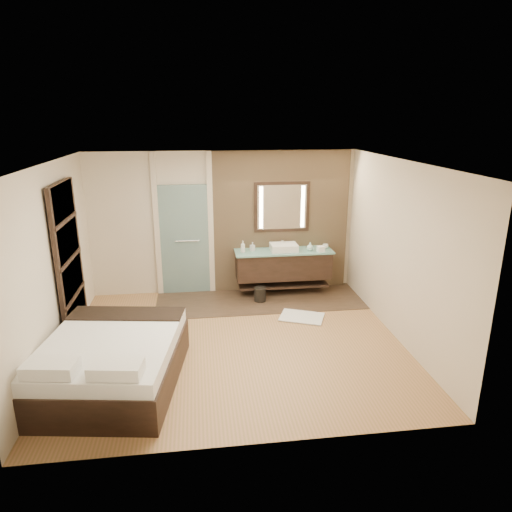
{
  "coord_description": "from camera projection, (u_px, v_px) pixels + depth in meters",
  "views": [
    {
      "loc": [
        -0.5,
        -6.21,
        3.31
      ],
      "look_at": [
        0.4,
        0.6,
        1.18
      ],
      "focal_mm": 32.0,
      "sensor_mm": 36.0,
      "label": 1
    }
  ],
  "objects": [
    {
      "name": "shoji_partition",
      "position": [
        69.0,
        262.0,
        6.83
      ],
      "size": [
        0.06,
        1.2,
        2.4
      ],
      "color": "black",
      "rests_on": "floor"
    },
    {
      "name": "vanity",
      "position": [
        283.0,
        265.0,
        8.71
      ],
      "size": [
        1.85,
        0.55,
        0.88
      ],
      "color": "black",
      "rests_on": "stone_wall"
    },
    {
      "name": "soap_bottle_b",
      "position": [
        252.0,
        247.0,
        8.57
      ],
      "size": [
        0.1,
        0.1,
        0.17
      ],
      "primitive_type": "imported",
      "rotation": [
        0.0,
        0.0,
        0.41
      ],
      "color": "#B2B2B2",
      "rests_on": "vanity"
    },
    {
      "name": "cup",
      "position": [
        325.0,
        246.0,
        8.74
      ],
      "size": [
        0.11,
        0.11,
        0.09
      ],
      "primitive_type": "imported",
      "rotation": [
        0.0,
        0.0,
        -0.03
      ],
      "color": "white",
      "rests_on": "vanity"
    },
    {
      "name": "stone_wall",
      "position": [
        281.0,
        222.0,
        8.76
      ],
      "size": [
        2.6,
        0.08,
        2.7
      ],
      "primitive_type": "cube",
      "color": "tan",
      "rests_on": "floor"
    },
    {
      "name": "bed",
      "position": [
        111.0,
        362.0,
        5.77
      ],
      "size": [
        1.92,
        2.26,
        0.78
      ],
      "rotation": [
        0.0,
        0.0,
        -0.15
      ],
      "color": "black",
      "rests_on": "floor"
    },
    {
      "name": "mirror_unit",
      "position": [
        282.0,
        207.0,
        8.62
      ],
      "size": [
        1.06,
        0.04,
        0.96
      ],
      "color": "black",
      "rests_on": "stone_wall"
    },
    {
      "name": "tissue_box",
      "position": [
        321.0,
        249.0,
        8.54
      ],
      "size": [
        0.14,
        0.14,
        0.1
      ],
      "primitive_type": "cube",
      "rotation": [
        0.0,
        0.0,
        0.2
      ],
      "color": "white",
      "rests_on": "vanity"
    },
    {
      "name": "floor",
      "position": [
        235.0,
        343.0,
        6.92
      ],
      "size": [
        5.0,
        5.0,
        0.0
      ],
      "primitive_type": "plane",
      "color": "olive",
      "rests_on": "ground"
    },
    {
      "name": "soap_bottle_a",
      "position": [
        243.0,
        247.0,
        8.46
      ],
      "size": [
        0.1,
        0.1,
        0.22
      ],
      "primitive_type": "imported",
      "rotation": [
        0.0,
        0.0,
        0.24
      ],
      "color": "silver",
      "rests_on": "vanity"
    },
    {
      "name": "tile_strip",
      "position": [
        260.0,
        300.0,
        8.51
      ],
      "size": [
        3.8,
        1.3,
        0.01
      ],
      "primitive_type": "cube",
      "color": "#37291E",
      "rests_on": "floor"
    },
    {
      "name": "frosted_door",
      "position": [
        184.0,
        236.0,
        8.58
      ],
      "size": [
        1.1,
        0.12,
        2.7
      ],
      "color": "#A8D4D2",
      "rests_on": "floor"
    },
    {
      "name": "bath_mat",
      "position": [
        302.0,
        317.0,
        7.78
      ],
      "size": [
        0.86,
        0.74,
        0.02
      ],
      "primitive_type": "cube",
      "rotation": [
        0.0,
        0.0,
        -0.4
      ],
      "color": "white",
      "rests_on": "floor"
    },
    {
      "name": "soap_bottle_c",
      "position": [
        310.0,
        246.0,
        8.58
      ],
      "size": [
        0.14,
        0.14,
        0.16
      ],
      "primitive_type": "imported",
      "rotation": [
        0.0,
        0.0,
        -0.12
      ],
      "color": "silver",
      "rests_on": "vanity"
    },
    {
      "name": "waste_bin",
      "position": [
        260.0,
        295.0,
        8.43
      ],
      "size": [
        0.24,
        0.24,
        0.27
      ],
      "primitive_type": "cylinder",
      "rotation": [
        0.0,
        0.0,
        0.1
      ],
      "color": "black",
      "rests_on": "floor"
    }
  ]
}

